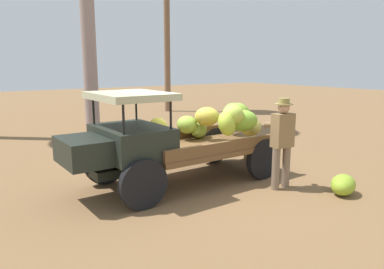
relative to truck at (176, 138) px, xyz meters
The scene contains 5 objects.
ground_plane 1.02m from the truck, behind, with size 60.00×60.00×0.00m, color brown.
truck is the anchor object (origin of this frame).
farmer 2.03m from the truck, 136.40° to the left, with size 0.52×0.47×1.74m.
wooden_crate 2.68m from the truck, behind, with size 0.47×0.44×0.36m, color olive.
loose_banana_bunch 3.23m from the truck, 132.93° to the left, with size 0.60×0.43×0.37m, color #95B72F.
Camera 1 is at (4.19, 5.96, 2.35)m, focal length 34.05 mm.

